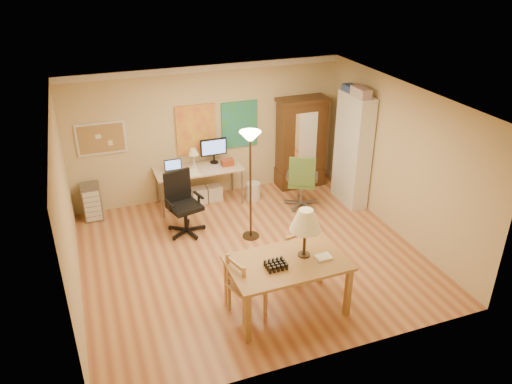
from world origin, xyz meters
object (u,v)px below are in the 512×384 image
object	(u,v)px
dining_table	(294,250)
office_chair_black	(185,217)
bookshelf	(353,150)
computer_desk	(200,181)
office_chair_green	(301,193)
armoire	(301,148)

from	to	relation	value
dining_table	office_chair_black	bearing A→B (deg)	110.57
office_chair_black	bookshelf	size ratio (longest dim) A/B	0.51
dining_table	computer_desk	size ratio (longest dim) A/B	0.98
office_chair_black	bookshelf	world-z (taller)	bookshelf
computer_desk	bookshelf	size ratio (longest dim) A/B	0.76
office_chair_green	bookshelf	distance (m)	1.30
dining_table	computer_desk	xyz separation A→B (m)	(-0.42, 3.62, -0.51)
office_chair_green	bookshelf	size ratio (longest dim) A/B	0.51
bookshelf	armoire	bearing A→B (deg)	120.30
office_chair_green	bookshelf	xyz separation A→B (m)	(1.02, -0.10, 0.81)
computer_desk	office_chair_green	size ratio (longest dim) A/B	1.50
computer_desk	bookshelf	bearing A→B (deg)	-18.81
dining_table	office_chair_green	size ratio (longest dim) A/B	1.47
office_chair_green	office_chair_black	bearing A→B (deg)	-176.40
office_chair_black	office_chair_green	size ratio (longest dim) A/B	1.01
office_chair_black	bookshelf	bearing A→B (deg)	0.79
office_chair_black	dining_table	bearing A→B (deg)	-69.43
office_chair_green	bookshelf	world-z (taller)	bookshelf
computer_desk	armoire	bearing A→B (deg)	2.05
computer_desk	office_chair_black	distance (m)	1.17
dining_table	computer_desk	bearing A→B (deg)	96.58
dining_table	armoire	size ratio (longest dim) A/B	0.86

